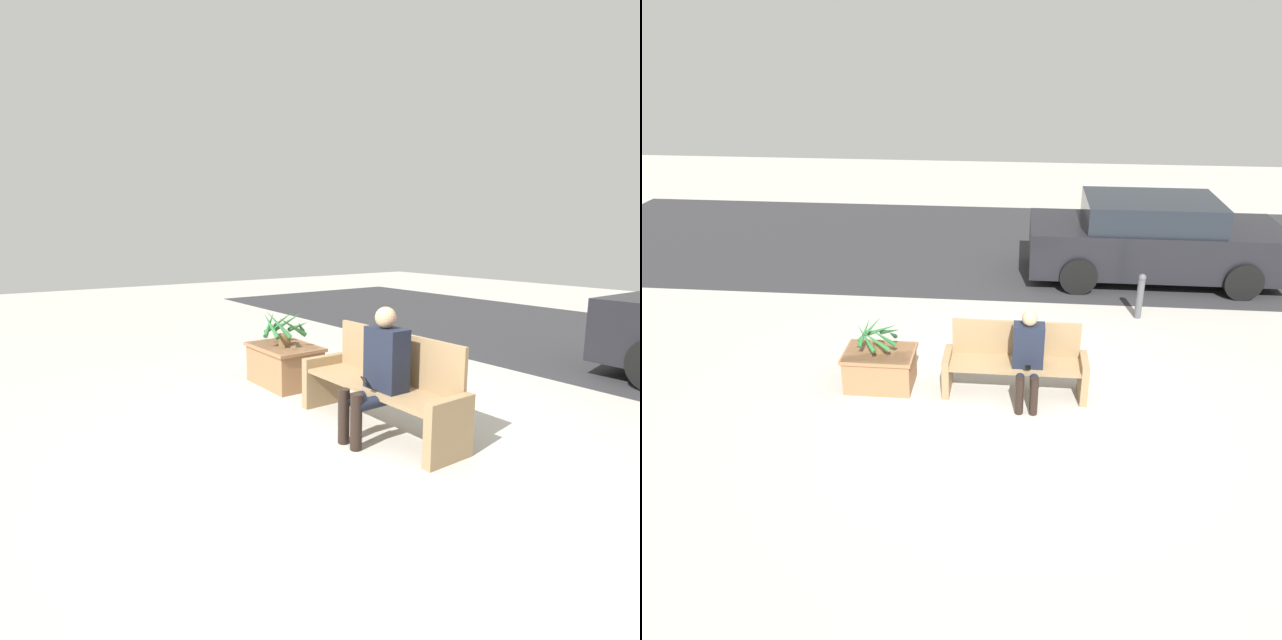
{
  "view_description": "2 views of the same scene",
  "coord_description": "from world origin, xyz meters",
  "views": [
    {
      "loc": [
        3.31,
        -2.79,
        1.83
      ],
      "look_at": [
        -1.06,
        0.3,
        0.91
      ],
      "focal_mm": 28.0,
      "sensor_mm": 36.0,
      "label": 1
    },
    {
      "loc": [
        -0.08,
        -6.65,
        4.34
      ],
      "look_at": [
        -0.75,
        0.43,
        0.93
      ],
      "focal_mm": 35.0,
      "sensor_mm": 36.0,
      "label": 2
    }
  ],
  "objects": [
    {
      "name": "ground_plane",
      "position": [
        0.0,
        0.0,
        0.0
      ],
      "size": [
        30.0,
        30.0,
        0.0
      ],
      "primitive_type": "plane",
      "color": "#ADA89E"
    },
    {
      "name": "person_seated",
      "position": [
        0.1,
        0.12,
        0.65
      ],
      "size": [
        0.38,
        0.58,
        1.2
      ],
      "color": "black",
      "rests_on": "ground_plane"
    },
    {
      "name": "parked_car",
      "position": [
        2.36,
        4.54,
        0.75
      ],
      "size": [
        4.5,
        1.98,
        1.5
      ],
      "color": "black",
      "rests_on": "ground_plane"
    },
    {
      "name": "bench",
      "position": [
        -0.06,
        0.31,
        0.43
      ],
      "size": [
        1.82,
        0.51,
        0.92
      ],
      "color": "#8C704C",
      "rests_on": "ground_plane"
    },
    {
      "name": "road_surface",
      "position": [
        0.0,
        6.17,
        0.0
      ],
      "size": [
        20.0,
        6.0,
        0.01
      ],
      "primitive_type": "cube",
      "color": "#2D2D30",
      "rests_on": "ground_plane"
    },
    {
      "name": "planter_box",
      "position": [
        -1.81,
        0.29,
        0.27
      ],
      "size": [
        0.92,
        0.65,
        0.49
      ],
      "color": "#936642",
      "rests_on": "ground_plane"
    },
    {
      "name": "bollard_post",
      "position": [
        1.89,
        2.73,
        0.4
      ],
      "size": [
        0.12,
        0.12,
        0.76
      ],
      "color": "#4C4C51",
      "rests_on": "ground_plane"
    },
    {
      "name": "potted_plant",
      "position": [
        -1.82,
        0.3,
        0.71
      ],
      "size": [
        0.6,
        0.6,
        0.46
      ],
      "color": "brown",
      "rests_on": "planter_box"
    }
  ]
}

